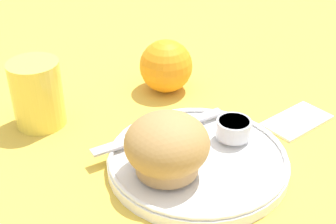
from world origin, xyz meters
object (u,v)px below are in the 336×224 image
at_px(juice_glass, 37,94).
at_px(orange_fruit, 166,66).
at_px(muffin, 167,146).
at_px(butter_knife, 161,131).

bearing_deg(juice_glass, orange_fruit, -9.68).
xyz_separation_m(muffin, butter_knife, (0.04, 0.07, -0.03)).
bearing_deg(butter_knife, muffin, -114.71).
bearing_deg(muffin, butter_knife, 57.15).
height_order(orange_fruit, juice_glass, juice_glass).
bearing_deg(butter_knife, juice_glass, 132.10).
distance_m(muffin, juice_glass, 0.22).
relative_size(muffin, juice_glass, 1.03).
height_order(butter_knife, juice_glass, juice_glass).
distance_m(muffin, butter_knife, 0.08).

